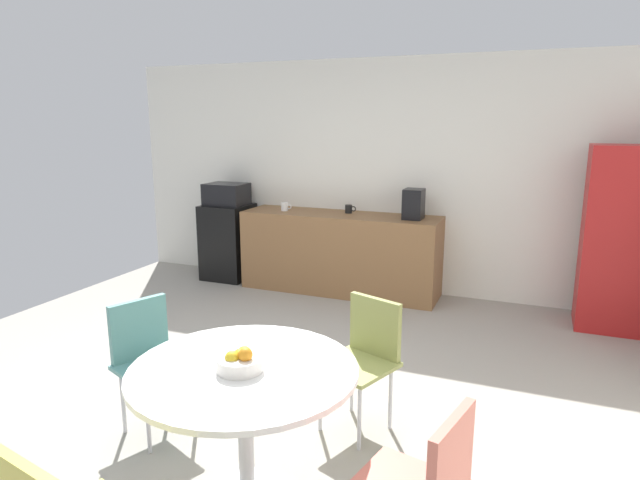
% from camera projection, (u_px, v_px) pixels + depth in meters
% --- Properties ---
extents(ground_plane, '(6.00, 6.00, 0.00)m').
position_uv_depth(ground_plane, '(237.00, 402.00, 3.80)').
color(ground_plane, '#9E998E').
extents(wall_back, '(6.00, 0.10, 2.60)m').
position_uv_depth(wall_back, '(367.00, 176.00, 6.24)').
color(wall_back, white).
rests_on(wall_back, ground_plane).
extents(counter_block, '(2.24, 0.60, 0.90)m').
position_uv_depth(counter_block, '(340.00, 253.00, 6.18)').
color(counter_block, brown).
rests_on(counter_block, ground_plane).
extents(mini_fridge, '(0.54, 0.54, 0.92)m').
position_uv_depth(mini_fridge, '(228.00, 241.00, 6.72)').
color(mini_fridge, black).
rests_on(mini_fridge, ground_plane).
extents(microwave, '(0.48, 0.38, 0.26)m').
position_uv_depth(microwave, '(227.00, 194.00, 6.59)').
color(microwave, black).
rests_on(microwave, mini_fridge).
extents(locker_cabinet, '(0.60, 0.50, 1.71)m').
position_uv_depth(locker_cabinet, '(617.00, 239.00, 4.99)').
color(locker_cabinet, '#B21E1E').
rests_on(locker_cabinet, ground_plane).
extents(round_table, '(1.13, 1.13, 0.74)m').
position_uv_depth(round_table, '(244.00, 392.00, 2.70)').
color(round_table, silver).
rests_on(round_table, ground_plane).
extents(chair_olive, '(0.54, 0.54, 0.83)m').
position_uv_depth(chair_olive, '(366.00, 348.00, 3.43)').
color(chair_olive, silver).
rests_on(chair_olive, ground_plane).
extents(chair_teal, '(0.55, 0.55, 0.83)m').
position_uv_depth(chair_teal, '(147.00, 350.00, 3.39)').
color(chair_teal, silver).
rests_on(chair_teal, ground_plane).
extents(fruit_bowl, '(0.23, 0.23, 0.13)m').
position_uv_depth(fruit_bowl, '(240.00, 361.00, 2.63)').
color(fruit_bowl, silver).
rests_on(fruit_bowl, round_table).
extents(mug_white, '(0.13, 0.08, 0.09)m').
position_uv_depth(mug_white, '(349.00, 209.00, 6.12)').
color(mug_white, black).
rests_on(mug_white, counter_block).
extents(mug_green, '(0.13, 0.08, 0.09)m').
position_uv_depth(mug_green, '(285.00, 207.00, 6.28)').
color(mug_green, white).
rests_on(mug_green, counter_block).
extents(mug_red, '(0.13, 0.08, 0.09)m').
position_uv_depth(mug_red, '(407.00, 215.00, 5.76)').
color(mug_red, '#338C59').
rests_on(mug_red, counter_block).
extents(coffee_maker, '(0.20, 0.24, 0.32)m').
position_uv_depth(coffee_maker, '(414.00, 204.00, 5.74)').
color(coffee_maker, black).
rests_on(coffee_maker, counter_block).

